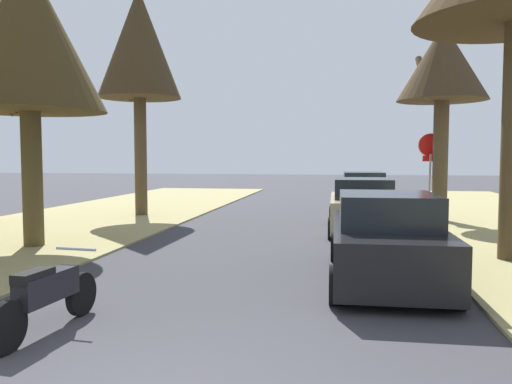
{
  "coord_description": "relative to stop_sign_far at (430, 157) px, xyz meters",
  "views": [
    {
      "loc": [
        1.6,
        -3.8,
        2.21
      ],
      "look_at": [
        -0.07,
        6.11,
        1.51
      ],
      "focal_mm": 36.1,
      "sensor_mm": 36.0,
      "label": 1
    }
  ],
  "objects": [
    {
      "name": "stop_sign_far",
      "position": [
        0.0,
        0.0,
        0.0
      ],
      "size": [
        0.81,
        0.33,
        2.97
      ],
      "color": "#9EA0A5",
      "rests_on": "grass_verge_right"
    },
    {
      "name": "street_tree_left_mid_a",
      "position": [
        -10.35,
        -7.26,
        2.86
      ],
      "size": [
        3.58,
        3.58,
        6.88
      ],
      "color": "#4F4123",
      "rests_on": "grass_verge_left"
    },
    {
      "name": "street_tree_right_mid_b",
      "position": [
        0.27,
        -0.44,
        3.01
      ],
      "size": [
        2.98,
        2.98,
        6.56
      ],
      "color": "#4B3D29",
      "rests_on": "grass_verge_right"
    },
    {
      "name": "parked_sedan_white",
      "position": [
        -2.11,
        3.18,
        -1.47
      ],
      "size": [
        2.0,
        4.43,
        1.57
      ],
      "color": "white",
      "rests_on": "ground"
    },
    {
      "name": "parked_motorcycle",
      "position": [
        -6.59,
        -12.8,
        -1.71
      ],
      "size": [
        0.6,
        2.05,
        0.97
      ],
      "color": "black",
      "rests_on": "ground"
    },
    {
      "name": "parked_sedan_black",
      "position": [
        -2.2,
        -9.34,
        -1.47
      ],
      "size": [
        2.0,
        4.43,
        1.57
      ],
      "color": "black",
      "rests_on": "ground"
    },
    {
      "name": "street_tree_left_mid_b",
      "position": [
        -10.34,
        -0.53,
        4.05
      ],
      "size": [
        3.02,
        3.02,
        8.29
      ],
      "color": "#4B3C27",
      "rests_on": "grass_verge_left"
    },
    {
      "name": "parked_sedan_tan",
      "position": [
        -2.39,
        -3.23,
        -1.47
      ],
      "size": [
        2.0,
        4.43,
        1.57
      ],
      "color": "tan",
      "rests_on": "ground"
    }
  ]
}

